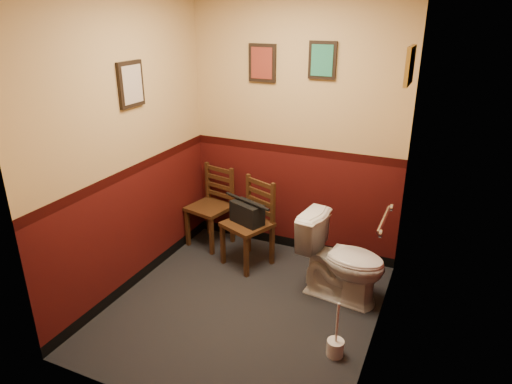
% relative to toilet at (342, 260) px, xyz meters
% --- Properties ---
extents(floor, '(2.20, 2.40, 0.00)m').
position_rel_toilet_xyz_m(floor, '(-0.72, -0.50, -0.38)').
color(floor, black).
rests_on(floor, ground).
extents(wall_back, '(2.20, 0.00, 2.70)m').
position_rel_toilet_xyz_m(wall_back, '(-0.72, 0.70, 0.97)').
color(wall_back, '#3F0D0B').
rests_on(wall_back, ground).
extents(wall_front, '(2.20, 0.00, 2.70)m').
position_rel_toilet_xyz_m(wall_front, '(-0.72, -1.70, 0.97)').
color(wall_front, '#3F0D0B').
rests_on(wall_front, ground).
extents(wall_left, '(0.00, 2.40, 2.70)m').
position_rel_toilet_xyz_m(wall_left, '(-1.82, -0.50, 0.97)').
color(wall_left, '#3F0D0B').
rests_on(wall_left, ground).
extents(wall_right, '(0.00, 2.40, 2.70)m').
position_rel_toilet_xyz_m(wall_right, '(0.38, -0.50, 0.97)').
color(wall_right, '#3F0D0B').
rests_on(wall_right, ground).
extents(grab_bar, '(0.05, 0.56, 0.06)m').
position_rel_toilet_xyz_m(grab_bar, '(0.35, -0.25, 0.57)').
color(grab_bar, silver).
rests_on(grab_bar, wall_right).
extents(framed_print_back_a, '(0.28, 0.04, 0.36)m').
position_rel_toilet_xyz_m(framed_print_back_a, '(-1.07, 0.67, 1.57)').
color(framed_print_back_a, black).
rests_on(framed_print_back_a, wall_back).
extents(framed_print_back_b, '(0.26, 0.04, 0.34)m').
position_rel_toilet_xyz_m(framed_print_back_b, '(-0.47, 0.67, 1.62)').
color(framed_print_back_b, black).
rests_on(framed_print_back_b, wall_back).
extents(framed_print_left, '(0.04, 0.30, 0.38)m').
position_rel_toilet_xyz_m(framed_print_left, '(-1.80, -0.40, 1.47)').
color(framed_print_left, black).
rests_on(framed_print_left, wall_left).
extents(framed_print_right, '(0.04, 0.34, 0.28)m').
position_rel_toilet_xyz_m(framed_print_right, '(0.36, 0.10, 1.67)').
color(framed_print_right, olive).
rests_on(framed_print_right, wall_right).
extents(toilet, '(0.83, 0.53, 0.76)m').
position_rel_toilet_xyz_m(toilet, '(0.00, 0.00, 0.00)').
color(toilet, white).
rests_on(toilet, floor).
extents(toilet_brush, '(0.13, 0.13, 0.47)m').
position_rel_toilet_xyz_m(toilet_brush, '(0.16, -0.76, -0.30)').
color(toilet_brush, silver).
rests_on(toilet_brush, floor).
extents(chair_left, '(0.48, 0.48, 0.87)m').
position_rel_toilet_xyz_m(chair_left, '(-1.56, 0.44, 0.06)').
color(chair_left, '#3D2412').
rests_on(chair_left, floor).
extents(chair_right, '(0.54, 0.54, 0.88)m').
position_rel_toilet_xyz_m(chair_right, '(-1.00, 0.22, 0.06)').
color(chair_right, '#3D2412').
rests_on(chair_right, floor).
extents(handbag, '(0.38, 0.28, 0.25)m').
position_rel_toilet_xyz_m(handbag, '(-1.01, 0.18, 0.19)').
color(handbag, black).
rests_on(handbag, chair_right).
extents(tp_stack, '(0.21, 0.11, 0.19)m').
position_rel_toilet_xyz_m(tp_stack, '(-0.32, 0.44, -0.30)').
color(tp_stack, silver).
rests_on(tp_stack, floor).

